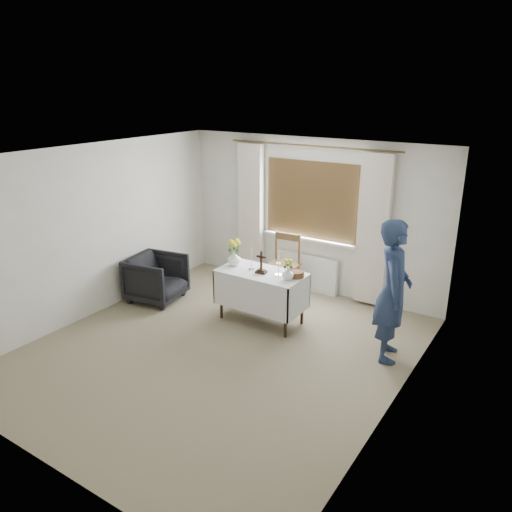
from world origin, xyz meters
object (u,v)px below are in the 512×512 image
Objects in this scene: armchair at (156,278)px; wooden_cross at (261,262)px; person at (393,291)px; altar_table at (261,297)px; wooden_chair at (282,267)px; flower_vase_left at (234,258)px; flower_vase_right at (288,274)px.

wooden_cross is at bearing -92.38° from armchair.
person is 5.56× the size of wooden_cross.
altar_table is at bearing -91.21° from armchair.
wooden_chair is 4.95× the size of flower_vase_left.
armchair is 3.85× the size of flower_vase_left.
altar_table is 0.95m from wooden_chair.
flower_vase_right is (0.46, -0.05, 0.46)m from altar_table.
wooden_chair is at bearing 48.65° from person.
armchair is (-1.80, -0.26, -0.02)m from altar_table.
wooden_chair is 0.57× the size of person.
altar_table is at bearing 111.74° from wooden_cross.
wooden_cross is (-1.85, -0.06, 0.03)m from person.
flower_vase_left is 0.95m from flower_vase_right.
wooden_chair is at bearing 71.80° from flower_vase_left.
flower_vase_right is at bearing -4.56° from flower_vase_left.
altar_table is 1.94m from person.
armchair is (-1.60, -1.18, -0.15)m from wooden_chair.
person reaches higher than wooden_cross.
flower_vase_left is at bearing 71.95° from person.
person is 8.62× the size of flower_vase_left.
altar_table reaches higher than armchair.
altar_table is at bearing 173.62° from flower_vase_right.
wooden_cross is at bearing 73.78° from person.
person is (2.07, -0.89, 0.38)m from wooden_chair.
flower_vase_left reaches higher than flower_vase_right.
wooden_cross is at bearing 177.87° from flower_vase_right.
person reaches higher than flower_vase_right.
flower_vase_left is at bearing -112.36° from wooden_chair.
flower_vase_left is (-2.36, -0.00, -0.03)m from person.
wooden_chair reaches higher than altar_table.
person reaches higher than altar_table.
flower_vase_right is at bearing -60.25° from wooden_chair.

